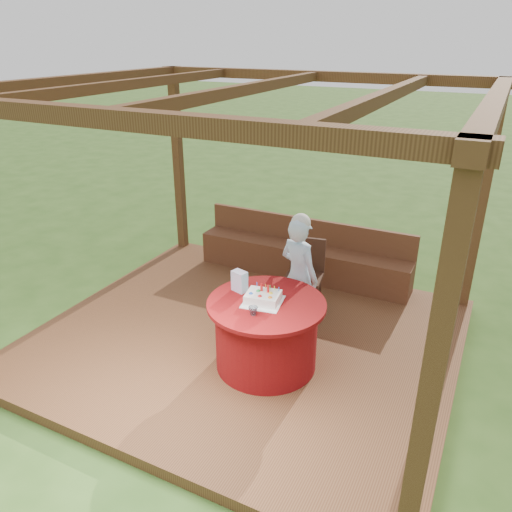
{
  "coord_description": "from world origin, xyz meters",
  "views": [
    {
      "loc": [
        2.26,
        -4.27,
        3.24
      ],
      "look_at": [
        0.0,
        0.25,
        1.0
      ],
      "focal_mm": 35.0,
      "sensor_mm": 36.0,
      "label": 1
    }
  ],
  "objects_px": {
    "bench": "(303,258)",
    "gift_bag": "(240,281)",
    "birthday_cake": "(263,297)",
    "chair": "(305,271)",
    "elderly_woman": "(299,274)",
    "table": "(266,333)",
    "drinking_glass": "(253,311)"
  },
  "relations": [
    {
      "from": "birthday_cake",
      "to": "gift_bag",
      "type": "height_order",
      "value": "gift_bag"
    },
    {
      "from": "bench",
      "to": "drinking_glass",
      "type": "relative_size",
      "value": 34.67
    },
    {
      "from": "bench",
      "to": "chair",
      "type": "bearing_deg",
      "value": -67.14
    },
    {
      "from": "elderly_woman",
      "to": "gift_bag",
      "type": "height_order",
      "value": "elderly_woman"
    },
    {
      "from": "bench",
      "to": "drinking_glass",
      "type": "xyz_separation_m",
      "value": [
        0.43,
        -2.39,
        0.51
      ]
    },
    {
      "from": "birthday_cake",
      "to": "elderly_woman",
      "type": "bearing_deg",
      "value": 85.37
    },
    {
      "from": "table",
      "to": "chair",
      "type": "height_order",
      "value": "chair"
    },
    {
      "from": "bench",
      "to": "table",
      "type": "bearing_deg",
      "value": -78.27
    },
    {
      "from": "bench",
      "to": "gift_bag",
      "type": "relative_size",
      "value": 13.85
    },
    {
      "from": "bench",
      "to": "birthday_cake",
      "type": "distance_m",
      "value": 2.24
    },
    {
      "from": "table",
      "to": "elderly_woman",
      "type": "height_order",
      "value": "elderly_woman"
    },
    {
      "from": "bench",
      "to": "drinking_glass",
      "type": "height_order",
      "value": "drinking_glass"
    },
    {
      "from": "drinking_glass",
      "to": "elderly_woman",
      "type": "bearing_deg",
      "value": 87.73
    },
    {
      "from": "gift_bag",
      "to": "birthday_cake",
      "type": "bearing_deg",
      "value": -2.46
    },
    {
      "from": "drinking_glass",
      "to": "table",
      "type": "bearing_deg",
      "value": 88.16
    },
    {
      "from": "table",
      "to": "birthday_cake",
      "type": "relative_size",
      "value": 2.78
    },
    {
      "from": "elderly_woman",
      "to": "birthday_cake",
      "type": "distance_m",
      "value": 0.79
    },
    {
      "from": "chair",
      "to": "elderly_woman",
      "type": "distance_m",
      "value": 0.59
    },
    {
      "from": "drinking_glass",
      "to": "gift_bag",
      "type": "bearing_deg",
      "value": 132.88
    },
    {
      "from": "table",
      "to": "chair",
      "type": "distance_m",
      "value": 1.31
    },
    {
      "from": "table",
      "to": "drinking_glass",
      "type": "height_order",
      "value": "drinking_glass"
    },
    {
      "from": "bench",
      "to": "gift_bag",
      "type": "xyz_separation_m",
      "value": [
        0.09,
        -2.03,
        0.58
      ]
    },
    {
      "from": "table",
      "to": "chair",
      "type": "bearing_deg",
      "value": 94.17
    },
    {
      "from": "drinking_glass",
      "to": "birthday_cake",
      "type": "bearing_deg",
      "value": 94.97
    },
    {
      "from": "elderly_woman",
      "to": "birthday_cake",
      "type": "relative_size",
      "value": 3.35
    },
    {
      "from": "chair",
      "to": "birthday_cake",
      "type": "height_order",
      "value": "birthday_cake"
    },
    {
      "from": "gift_bag",
      "to": "drinking_glass",
      "type": "bearing_deg",
      "value": -30.46
    },
    {
      "from": "chair",
      "to": "elderly_woman",
      "type": "height_order",
      "value": "elderly_woman"
    },
    {
      "from": "bench",
      "to": "birthday_cake",
      "type": "xyz_separation_m",
      "value": [
        0.41,
        -2.14,
        0.52
      ]
    },
    {
      "from": "table",
      "to": "bench",
      "type": "bearing_deg",
      "value": 101.73
    },
    {
      "from": "birthday_cake",
      "to": "drinking_glass",
      "type": "xyz_separation_m",
      "value": [
        0.02,
        -0.25,
        -0.01
      ]
    },
    {
      "from": "table",
      "to": "gift_bag",
      "type": "bearing_deg",
      "value": 165.1
    }
  ]
}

